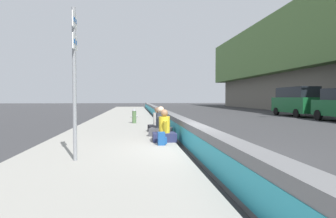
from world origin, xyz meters
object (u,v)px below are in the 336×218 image
route_sign_post (74,73)px  seated_person_rear (157,124)px  fire_hydrant (134,116)px  backpack (162,139)px  parked_car_fourth (296,101)px  seated_person_middle (161,127)px  seated_person_foreground (164,131)px

route_sign_post → seated_person_rear: bearing=-22.9°
fire_hydrant → backpack: bearing=-173.5°
fire_hydrant → parked_car_fourth: (6.73, -14.04, 0.77)m
seated_person_middle → seated_person_rear: 1.40m
backpack → seated_person_middle: bearing=-4.3°
route_sign_post → seated_person_rear: (5.63, -2.38, -1.74)m
fire_hydrant → seated_person_foreground: bearing=-171.7°
fire_hydrant → seated_person_middle: size_ratio=0.76×
seated_person_foreground → seated_person_rear: size_ratio=1.02×
route_sign_post → backpack: 3.57m
seated_person_rear → seated_person_foreground: bearing=-179.5°
route_sign_post → parked_car_fourth: 22.72m
seated_person_middle → backpack: bearing=175.7°
seated_person_foreground → seated_person_rear: bearing=0.5°
seated_person_rear → backpack: bearing=177.9°
route_sign_post → seated_person_middle: size_ratio=3.12×
route_sign_post → seated_person_rear: size_ratio=3.36×
fire_hydrant → parked_car_fourth: parked_car_fourth is taller
parked_car_fourth → seated_person_middle: bearing=133.8°
seated_person_foreground → fire_hydrant: bearing=8.3°
route_sign_post → backpack: bearing=-47.8°
route_sign_post → seated_person_middle: (4.23, -2.41, -1.71)m
route_sign_post → seated_person_foreground: size_ratio=3.29×
backpack → parked_car_fourth: parked_car_fourth is taller
seated_person_rear → parked_car_fourth: (11.05, -13.01, 0.88)m
route_sign_post → seated_person_middle: route_sign_post is taller
fire_hydrant → backpack: size_ratio=2.20×
fire_hydrant → seated_person_middle: bearing=-169.5°
fire_hydrant → seated_person_rear: 4.45m
fire_hydrant → seated_person_middle: seated_person_middle is taller
fire_hydrant → seated_person_foreground: seated_person_foreground is taller
seated_person_foreground → seated_person_rear: seated_person_foreground is taller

